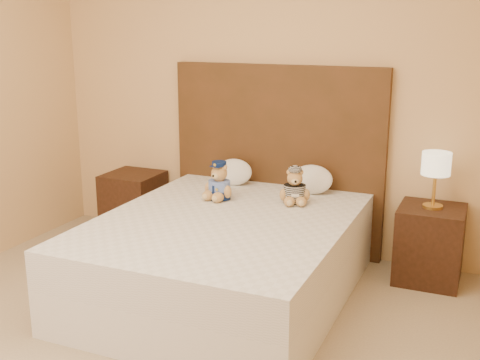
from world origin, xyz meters
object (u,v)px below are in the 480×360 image
bed (225,257)px  nightstand_right (429,244)px  lamp (436,167)px  pillow_left (234,171)px  teddy_police (219,181)px  pillow_right (312,178)px  nightstand_left (134,204)px  teddy_prisoner (295,186)px

bed → nightstand_right: bearing=32.6°
lamp → pillow_left: bearing=178.9°
nightstand_right → teddy_police: 1.58m
lamp → pillow_right: (-0.90, 0.03, -0.18)m
nightstand_left → teddy_prisoner: bearing=-10.4°
teddy_prisoner → pillow_right: size_ratio=0.78×
nightstand_right → teddy_police: (-1.48, -0.40, 0.42)m
nightstand_left → teddy_police: teddy_police is taller
lamp → teddy_police: bearing=-164.7°
bed → pillow_right: size_ratio=6.10×
bed → teddy_police: size_ratio=7.11×
teddy_police → nightstand_right: bearing=27.0°
teddy_prisoner → pillow_left: 0.70m
bed → teddy_prisoner: teddy_prisoner is taller
teddy_police → pillow_left: teddy_police is taller
teddy_police → pillow_left: (-0.08, 0.43, -0.03)m
nightstand_left → nightstand_right: (2.50, 0.00, 0.00)m
teddy_prisoner → pillow_left: teddy_prisoner is taller
pillow_right → teddy_prisoner: bearing=-95.4°
nightstand_left → pillow_left: bearing=1.8°
teddy_police → pillow_right: size_ratio=0.86×
nightstand_left → nightstand_right: bearing=0.0°
nightstand_right → teddy_police: size_ratio=1.96×
nightstand_left → pillow_right: 1.65m
nightstand_right → pillow_right: (-0.90, 0.03, 0.39)m
teddy_prisoner → lamp: bearing=-4.9°
nightstand_left → lamp: (2.50, 0.00, 0.57)m
teddy_police → pillow_left: 0.44m
lamp → teddy_prisoner: lamp is taller
nightstand_right → lamp: size_ratio=1.38×
nightstand_left → teddy_police: bearing=-21.5°
nightstand_left → pillow_right: size_ratio=1.68×
nightstand_left → bed: bearing=-32.6°
bed → nightstand_left: 1.48m
bed → lamp: 1.59m
pillow_right → nightstand_left: bearing=-178.9°
nightstand_right → pillow_left: pillow_left is taller
bed → teddy_prisoner: (0.32, 0.51, 0.40)m
nightstand_right → pillow_right: pillow_right is taller
pillow_right → nightstand_right: bearing=-1.9°
pillow_right → teddy_police: bearing=-143.0°
nightstand_right → teddy_prisoner: teddy_prisoner is taller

